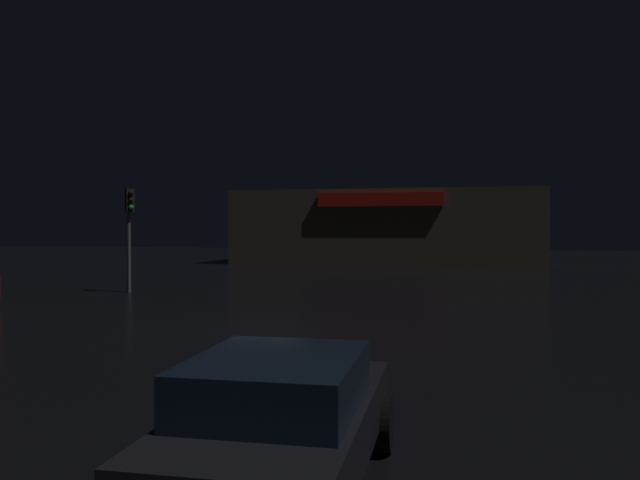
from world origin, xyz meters
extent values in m
plane|color=black|center=(0.00, 0.00, 0.00)|extent=(120.00, 120.00, 0.00)
cube|color=brown|center=(-0.33, 30.22, 2.58)|extent=(21.20, 8.26, 5.16)
cube|color=red|center=(-0.33, 25.94, 4.42)|extent=(8.29, 0.24, 0.89)
cylinder|color=#595B60|center=(-7.91, 7.48, 2.05)|extent=(0.16, 0.16, 4.11)
cube|color=black|center=(-7.79, 7.37, 3.65)|extent=(0.41, 0.41, 0.92)
sphere|color=black|center=(-7.68, 7.26, 3.92)|extent=(0.20, 0.20, 0.20)
sphere|color=black|center=(-7.68, 7.26, 3.65)|extent=(0.20, 0.20, 0.20)
sphere|color=#19D13F|center=(-7.68, 7.26, 3.37)|extent=(0.20, 0.20, 0.20)
cube|color=black|center=(3.37, -9.32, 0.62)|extent=(1.77, 3.96, 0.55)
cube|color=black|center=(3.38, -9.56, 1.14)|extent=(1.55, 1.99, 0.48)
cylinder|color=black|center=(2.50, -8.05, 0.34)|extent=(0.24, 0.69, 0.69)
cylinder|color=black|center=(4.18, -8.01, 0.34)|extent=(0.24, 0.69, 0.69)
camera|label=1|loc=(5.08, -15.18, 2.58)|focal=35.39mm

